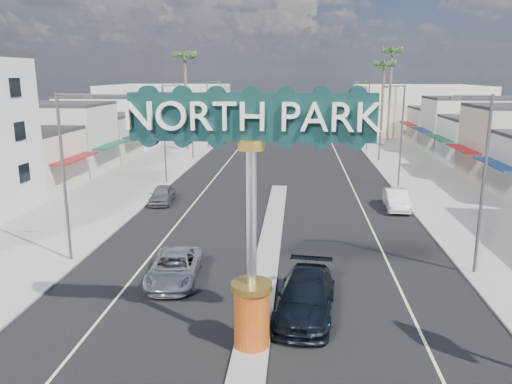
% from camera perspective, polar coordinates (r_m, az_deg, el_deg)
% --- Properties ---
extents(ground, '(160.00, 160.00, 0.00)m').
position_cam_1_polar(ground, '(45.66, 2.77, 0.80)').
color(ground, gray).
rests_on(ground, ground).
extents(road, '(20.00, 120.00, 0.01)m').
position_cam_1_polar(road, '(45.66, 2.77, 0.80)').
color(road, black).
rests_on(road, ground).
extents(median_island, '(1.30, 30.00, 0.16)m').
position_cam_1_polar(median_island, '(30.23, 1.63, -5.63)').
color(median_island, gray).
rests_on(median_island, ground).
extents(sidewalk_left, '(8.00, 120.00, 0.12)m').
position_cam_1_polar(sidewalk_left, '(48.20, -14.11, 1.15)').
color(sidewalk_left, gray).
rests_on(sidewalk_left, ground).
extents(sidewalk_right, '(8.00, 120.00, 0.12)m').
position_cam_1_polar(sidewalk_right, '(47.29, 19.98, 0.51)').
color(sidewalk_right, gray).
rests_on(sidewalk_right, ground).
extents(storefront_row_left, '(12.00, 42.00, 6.00)m').
position_cam_1_polar(storefront_row_left, '(63.35, -19.11, 6.35)').
color(storefront_row_left, beige).
rests_on(storefront_row_left, ground).
extents(storefront_row_right, '(12.00, 42.00, 6.00)m').
position_cam_1_polar(storefront_row_right, '(62.15, 26.10, 5.61)').
color(storefront_row_right, '#B7B29E').
rests_on(storefront_row_right, ground).
extents(backdrop_far_left, '(20.00, 20.00, 8.00)m').
position_cam_1_polar(backdrop_far_left, '(92.78, -10.02, 9.49)').
color(backdrop_far_left, '#B7B29E').
rests_on(backdrop_far_left, ground).
extents(backdrop_far_right, '(20.00, 20.00, 8.00)m').
position_cam_1_polar(backdrop_far_right, '(92.04, 17.89, 9.03)').
color(backdrop_far_right, beige).
rests_on(backdrop_far_right, ground).
extents(gateway_sign, '(8.20, 1.50, 9.15)m').
position_cam_1_polar(gateway_sign, '(17.07, -0.53, -0.13)').
color(gateway_sign, '#C0340E').
rests_on(gateway_sign, median_island).
extents(traffic_signal_left, '(5.09, 0.45, 6.00)m').
position_cam_1_polar(traffic_signal_left, '(59.79, -5.59, 7.87)').
color(traffic_signal_left, '#47474C').
rests_on(traffic_signal_left, ground).
extents(traffic_signal_right, '(5.09, 0.45, 6.00)m').
position_cam_1_polar(traffic_signal_right, '(59.31, 12.31, 7.59)').
color(traffic_signal_right, '#47474C').
rests_on(traffic_signal_right, ground).
extents(streetlight_l_near, '(2.03, 0.22, 9.00)m').
position_cam_1_polar(streetlight_l_near, '(27.75, -20.88, 2.42)').
color(streetlight_l_near, '#47474C').
rests_on(streetlight_l_near, ground).
extents(streetlight_l_mid, '(2.03, 0.22, 9.00)m').
position_cam_1_polar(streetlight_l_mid, '(46.39, -10.25, 7.14)').
color(streetlight_l_mid, '#47474C').
rests_on(streetlight_l_mid, ground).
extents(streetlight_l_far, '(2.03, 0.22, 9.00)m').
position_cam_1_polar(streetlight_l_far, '(67.79, -5.43, 9.19)').
color(streetlight_l_far, '#47474C').
rests_on(streetlight_l_far, ground).
extents(streetlight_r_near, '(2.03, 0.22, 9.00)m').
position_cam_1_polar(streetlight_r_near, '(26.55, 24.28, 1.65)').
color(streetlight_r_near, '#47474C').
rests_on(streetlight_r_near, ground).
extents(streetlight_r_mid, '(2.03, 0.22, 9.00)m').
position_cam_1_polar(streetlight_r_mid, '(45.68, 16.13, 6.74)').
color(streetlight_r_mid, '#47474C').
rests_on(streetlight_r_mid, ground).
extents(streetlight_r_far, '(2.03, 0.22, 9.00)m').
position_cam_1_polar(streetlight_r_far, '(67.31, 12.56, 8.91)').
color(streetlight_r_far, '#47474C').
rests_on(streetlight_r_far, ground).
extents(palm_left_far, '(2.60, 2.60, 13.10)m').
position_cam_1_polar(palm_left_far, '(66.19, -8.13, 14.59)').
color(palm_left_far, brown).
rests_on(palm_left_far, ground).
extents(palm_right_mid, '(2.60, 2.60, 12.10)m').
position_cam_1_polar(palm_right_mid, '(71.47, 14.46, 13.49)').
color(palm_right_mid, brown).
rests_on(palm_right_mid, ground).
extents(palm_right_far, '(2.60, 2.60, 14.10)m').
position_cam_1_polar(palm_right_far, '(77.76, 15.30, 14.71)').
color(palm_right_far, brown).
rests_on(palm_right_far, ground).
extents(suv_left, '(2.66, 5.15, 1.39)m').
position_cam_1_polar(suv_left, '(24.93, -9.32, -8.53)').
color(suv_left, '#ACACB1').
rests_on(suv_left, ground).
extents(suv_right, '(2.92, 5.90, 1.65)m').
position_cam_1_polar(suv_right, '(21.43, 5.68, -11.80)').
color(suv_right, black).
rests_on(suv_right, ground).
extents(car_parked_left, '(1.97, 4.16, 1.38)m').
position_cam_1_polar(car_parked_left, '(39.82, -10.68, -0.28)').
color(car_parked_left, slate).
rests_on(car_parked_left, ground).
extents(car_parked_right, '(1.75, 4.57, 1.49)m').
position_cam_1_polar(car_parked_right, '(38.80, 15.75, -0.83)').
color(car_parked_right, silver).
rests_on(car_parked_right, ground).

